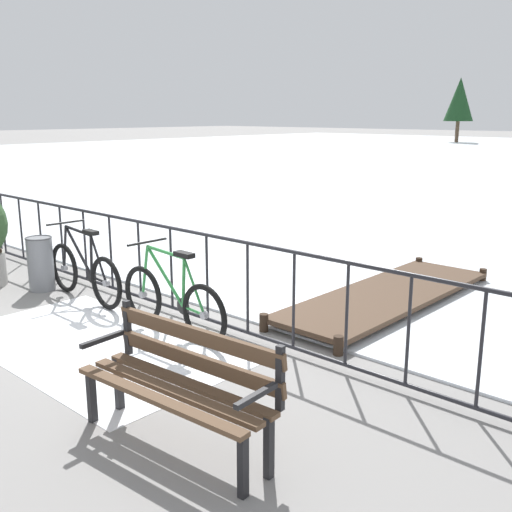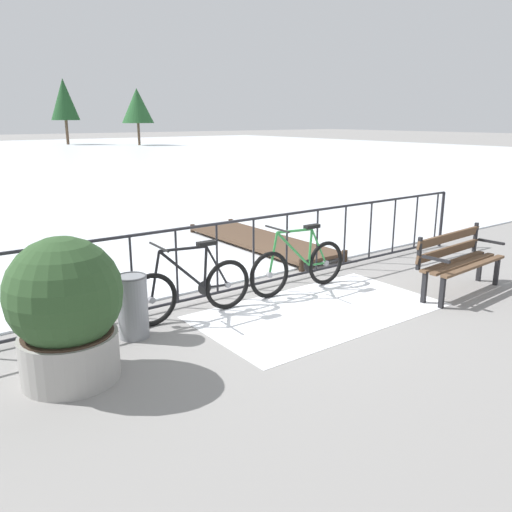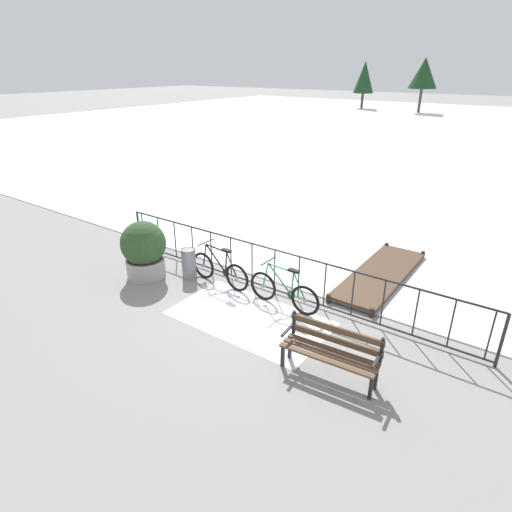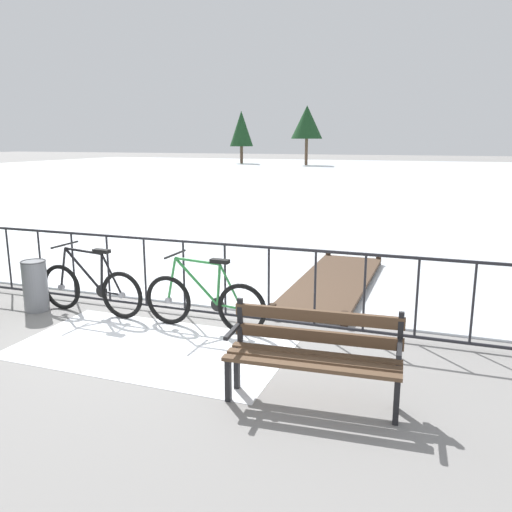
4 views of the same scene
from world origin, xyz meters
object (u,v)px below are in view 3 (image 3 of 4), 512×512
(bicycle_second, at_px, (220,270))
(planter_with_shrub, at_px, (144,249))
(bicycle_near_railing, at_px, (284,292))
(trash_bin, at_px, (189,263))
(park_bench, at_px, (331,348))

(bicycle_second, distance_m, planter_with_shrub, 1.90)
(bicycle_near_railing, height_order, bicycle_second, same)
(bicycle_second, distance_m, trash_bin, 0.85)
(bicycle_near_railing, xyz_separation_m, bicycle_second, (-1.76, 0.02, 0.00))
(planter_with_shrub, bearing_deg, bicycle_near_railing, 11.36)
(bicycle_second, distance_m, park_bench, 3.80)
(bicycle_near_railing, height_order, planter_with_shrub, planter_with_shrub)
(bicycle_near_railing, xyz_separation_m, park_bench, (1.77, -1.38, 0.14))
(bicycle_near_railing, relative_size, planter_with_shrub, 1.23)
(bicycle_near_railing, height_order, park_bench, bicycle_near_railing)
(bicycle_near_railing, height_order, trash_bin, bicycle_near_railing)
(park_bench, bearing_deg, trash_bin, 164.08)
(bicycle_second, bearing_deg, bicycle_near_railing, -0.49)
(bicycle_near_railing, xyz_separation_m, planter_with_shrub, (-3.48, -0.70, 0.34))
(park_bench, relative_size, trash_bin, 2.23)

